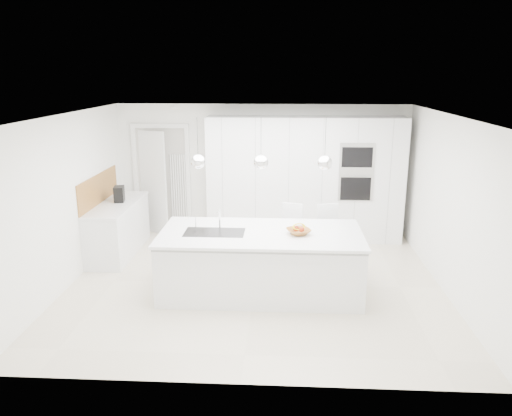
# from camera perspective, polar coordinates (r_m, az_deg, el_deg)

# --- Properties ---
(floor) EXTENTS (5.50, 5.50, 0.00)m
(floor) POSITION_cam_1_polar(r_m,az_deg,el_deg) (7.57, -0.13, -8.66)
(floor) COLOR beige
(floor) RESTS_ON ground
(wall_back) EXTENTS (5.50, 0.00, 5.50)m
(wall_back) POSITION_cam_1_polar(r_m,az_deg,el_deg) (9.59, 0.73, 4.33)
(wall_back) COLOR white
(wall_back) RESTS_ON ground
(wall_left) EXTENTS (0.00, 5.00, 5.00)m
(wall_left) POSITION_cam_1_polar(r_m,az_deg,el_deg) (7.81, -20.72, 0.78)
(wall_left) COLOR white
(wall_left) RESTS_ON ground
(ceiling) EXTENTS (5.50, 5.50, 0.00)m
(ceiling) POSITION_cam_1_polar(r_m,az_deg,el_deg) (6.94, -0.14, 10.55)
(ceiling) COLOR white
(ceiling) RESTS_ON wall_back
(tall_cabinets) EXTENTS (3.60, 0.60, 2.30)m
(tall_cabinets) POSITION_cam_1_polar(r_m,az_deg,el_deg) (9.32, 5.58, 3.30)
(tall_cabinets) COLOR white
(tall_cabinets) RESTS_ON floor
(oven_stack) EXTENTS (0.62, 0.04, 1.05)m
(oven_stack) POSITION_cam_1_polar(r_m,az_deg,el_deg) (9.06, 11.40, 4.02)
(oven_stack) COLOR #A5A5A8
(oven_stack) RESTS_ON tall_cabinets
(doorway_frame) EXTENTS (1.11, 0.08, 2.13)m
(doorway_frame) POSITION_cam_1_polar(r_m,az_deg,el_deg) (9.88, -10.67, 3.06)
(doorway_frame) COLOR white
(doorway_frame) RESTS_ON floor
(hallway_door) EXTENTS (0.76, 0.38, 2.00)m
(hallway_door) POSITION_cam_1_polar(r_m,az_deg,el_deg) (9.90, -12.13, 2.89)
(hallway_door) COLOR white
(hallway_door) RESTS_ON floor
(radiator) EXTENTS (0.32, 0.04, 1.40)m
(radiator) POSITION_cam_1_polar(r_m,az_deg,el_deg) (9.84, -8.82, 2.05)
(radiator) COLOR white
(radiator) RESTS_ON floor
(left_base_cabinets) EXTENTS (0.60, 1.80, 0.86)m
(left_base_cabinets) POSITION_cam_1_polar(r_m,az_deg,el_deg) (8.99, -15.47, -2.38)
(left_base_cabinets) COLOR white
(left_base_cabinets) RESTS_ON floor
(left_worktop) EXTENTS (0.62, 1.82, 0.04)m
(left_worktop) POSITION_cam_1_polar(r_m,az_deg,el_deg) (8.87, -15.67, 0.39)
(left_worktop) COLOR white
(left_worktop) RESTS_ON left_base_cabinets
(oak_backsplash) EXTENTS (0.02, 1.80, 0.50)m
(oak_backsplash) POSITION_cam_1_polar(r_m,az_deg,el_deg) (8.90, -17.55, 2.09)
(oak_backsplash) COLOR #A76E31
(oak_backsplash) RESTS_ON wall_left
(island_base) EXTENTS (2.80, 1.20, 0.86)m
(island_base) POSITION_cam_1_polar(r_m,az_deg,el_deg) (7.12, 0.54, -6.49)
(island_base) COLOR white
(island_base) RESTS_ON floor
(island_worktop) EXTENTS (2.84, 1.40, 0.04)m
(island_worktop) POSITION_cam_1_polar(r_m,az_deg,el_deg) (7.02, 0.57, -2.93)
(island_worktop) COLOR white
(island_worktop) RESTS_ON island_base
(island_sink) EXTENTS (0.84, 0.44, 0.18)m
(island_sink) POSITION_cam_1_polar(r_m,az_deg,el_deg) (7.05, -4.75, -3.42)
(island_sink) COLOR #3F3F42
(island_sink) RESTS_ON island_worktop
(island_tap) EXTENTS (0.02, 0.02, 0.30)m
(island_tap) POSITION_cam_1_polar(r_m,az_deg,el_deg) (7.16, -4.18, -1.17)
(island_tap) COLOR white
(island_tap) RESTS_ON island_worktop
(pendant_left) EXTENTS (0.20, 0.20, 0.20)m
(pendant_left) POSITION_cam_1_polar(r_m,az_deg,el_deg) (6.81, -6.62, 5.26)
(pendant_left) COLOR white
(pendant_left) RESTS_ON ceiling
(pendant_mid) EXTENTS (0.20, 0.20, 0.20)m
(pendant_mid) POSITION_cam_1_polar(r_m,az_deg,el_deg) (6.72, 0.57, 5.23)
(pendant_mid) COLOR white
(pendant_mid) RESTS_ON ceiling
(pendant_right) EXTENTS (0.20, 0.20, 0.20)m
(pendant_right) POSITION_cam_1_polar(r_m,az_deg,el_deg) (6.73, 7.84, 5.11)
(pendant_right) COLOR white
(pendant_right) RESTS_ON ceiling
(fruit_bowl) EXTENTS (0.42, 0.42, 0.08)m
(fruit_bowl) POSITION_cam_1_polar(r_m,az_deg,el_deg) (6.93, 4.88, -2.69)
(fruit_bowl) COLOR #A76E31
(fruit_bowl) RESTS_ON island_worktop
(espresso_machine) EXTENTS (0.20, 0.27, 0.27)m
(espresso_machine) POSITION_cam_1_polar(r_m,az_deg,el_deg) (8.94, -15.37, 1.55)
(espresso_machine) COLOR black
(espresso_machine) RESTS_ON left_worktop
(bar_stool_left) EXTENTS (0.49, 0.58, 1.07)m
(bar_stool_left) POSITION_cam_1_polar(r_m,az_deg,el_deg) (7.90, 4.17, -3.52)
(bar_stool_left) COLOR white
(bar_stool_left) RESTS_ON floor
(bar_stool_right) EXTENTS (0.44, 0.55, 1.07)m
(bar_stool_right) POSITION_cam_1_polar(r_m,az_deg,el_deg) (7.92, 8.18, -3.59)
(bar_stool_right) COLOR white
(bar_stool_right) RESTS_ON floor
(apple_a) EXTENTS (0.08, 0.08, 0.08)m
(apple_a) POSITION_cam_1_polar(r_m,az_deg,el_deg) (6.96, 4.59, -2.36)
(apple_a) COLOR #A73519
(apple_a) RESTS_ON fruit_bowl
(apple_b) EXTENTS (0.08, 0.08, 0.08)m
(apple_b) POSITION_cam_1_polar(r_m,az_deg,el_deg) (6.93, 5.22, -2.45)
(apple_b) COLOR #A73519
(apple_b) RESTS_ON fruit_bowl
(banana_bunch) EXTENTS (0.22, 0.16, 0.19)m
(banana_bunch) POSITION_cam_1_polar(r_m,az_deg,el_deg) (6.92, 4.91, -2.14)
(banana_bunch) COLOR yellow
(banana_bunch) RESTS_ON fruit_bowl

